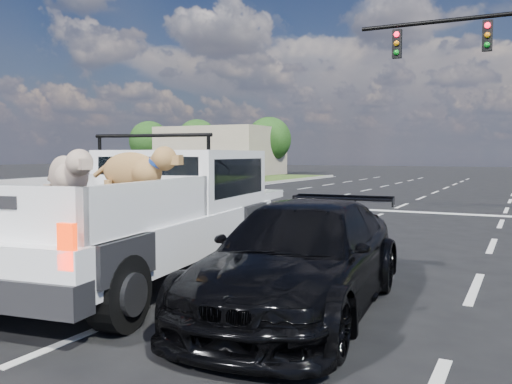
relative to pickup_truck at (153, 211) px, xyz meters
The scene contains 11 objects.
ground 1.98m from the pickup_truck, 116.91° to the left, with size 160.00×160.00×0.00m, color black.
road_markings 8.17m from the pickup_truck, 95.42° to the left, with size 17.75×60.00×0.01m.
grass_median_left 14.41m from the pickup_truck, 148.53° to the left, with size 5.00×60.00×0.10m, color #294615.
curb_left 12.39m from the pickup_truck, 142.59° to the left, with size 0.15×60.00×0.14m, color gray.
building_left 42.89m from the pickup_truck, 118.97° to the left, with size 10.00×8.00×4.40m, color tan.
tree_far_a 50.12m from the pickup_truck, 127.91° to the left, with size 4.20×4.20×5.40m.
tree_far_b 46.68m from the pickup_truck, 122.08° to the left, with size 4.20×4.20×5.40m.
tree_far_c 42.98m from the pickup_truck, 112.99° to the left, with size 4.20×4.20×5.40m.
pickup_truck is the anchor object (origin of this frame).
silver_sedan 11.23m from the pickup_truck, 118.78° to the left, with size 1.64×4.09×1.39m, color #ADAFB4.
black_coupe 2.81m from the pickup_truck, 13.53° to the right, with size 1.84×4.53×1.31m, color black.
Camera 1 is at (5.88, -8.14, 1.90)m, focal length 38.00 mm.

